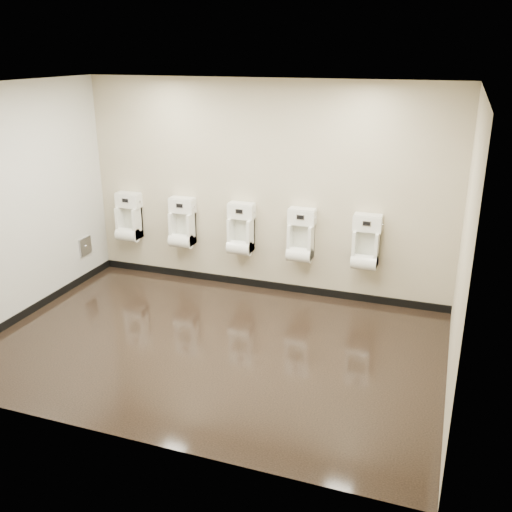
{
  "coord_description": "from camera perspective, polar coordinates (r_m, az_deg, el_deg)",
  "views": [
    {
      "loc": [
        2.33,
        -5.19,
        3.13
      ],
      "look_at": [
        0.31,
        0.55,
        0.91
      ],
      "focal_mm": 40.0,
      "sensor_mm": 36.0,
      "label": 1
    }
  ],
  "objects": [
    {
      "name": "urinal_3",
      "position": [
        7.42,
        4.5,
        1.69
      ],
      "size": [
        0.37,
        0.27,
        0.68
      ],
      "color": "white",
      "rests_on": "back_wall"
    },
    {
      "name": "front_wall",
      "position": [
        4.5,
        -13.63,
        -3.2
      ],
      "size": [
        5.0,
        0.02,
        2.8
      ],
      "primitive_type": "cube",
      "color": "beige",
      "rests_on": "ground"
    },
    {
      "name": "skirting_left",
      "position": [
        7.73,
        -21.54,
        -4.98
      ],
      "size": [
        0.02,
        3.5,
        0.1
      ],
      "primitive_type": "cube",
      "color": "black",
      "rests_on": "ground"
    },
    {
      "name": "urinal_0",
      "position": [
        8.41,
        -12.61,
        3.47
      ],
      "size": [
        0.37,
        0.27,
        0.68
      ],
      "color": "white",
      "rests_on": "back_wall"
    },
    {
      "name": "access_panel",
      "position": [
        8.42,
        -16.71,
        0.95
      ],
      "size": [
        0.04,
        0.25,
        0.25
      ],
      "color": "#9E9EA3",
      "rests_on": "left_wall"
    },
    {
      "name": "skirting_back",
      "position": [
        7.93,
        0.71,
        -2.83
      ],
      "size": [
        5.0,
        0.02,
        0.1
      ],
      "primitive_type": "cube",
      "color": "black",
      "rests_on": "ground"
    },
    {
      "name": "left_wall",
      "position": [
        7.3,
        -22.95,
        4.71
      ],
      "size": [
        0.02,
        3.5,
        2.8
      ],
      "primitive_type": "cube",
      "color": "beige",
      "rests_on": "ground"
    },
    {
      "name": "urinal_1",
      "position": [
        8.01,
        -7.4,
        2.95
      ],
      "size": [
        0.37,
        0.27,
        0.68
      ],
      "color": "white",
      "rests_on": "back_wall"
    },
    {
      "name": "urinal_4",
      "position": [
        7.27,
        10.91,
        0.97
      ],
      "size": [
        0.37,
        0.27,
        0.68
      ],
      "color": "white",
      "rests_on": "back_wall"
    },
    {
      "name": "ceiling",
      "position": [
        5.7,
        -5.03,
        16.61
      ],
      "size": [
        5.0,
        3.5,
        0.0
      ],
      "primitive_type": "cube",
      "color": "silver"
    },
    {
      "name": "urinal_2",
      "position": [
        7.67,
        -1.54,
        2.34
      ],
      "size": [
        0.37,
        0.27,
        0.68
      ],
      "color": "white",
      "rests_on": "back_wall"
    },
    {
      "name": "back_wall",
      "position": [
        7.52,
        0.78,
        6.72
      ],
      "size": [
        5.0,
        0.02,
        2.8
      ],
      "primitive_type": "cube",
      "color": "beige",
      "rests_on": "ground"
    },
    {
      "name": "right_wall",
      "position": [
        5.47,
        20.08,
        0.32
      ],
      "size": [
        0.02,
        3.5,
        2.8
      ],
      "primitive_type": "cube",
      "color": "beige",
      "rests_on": "ground"
    },
    {
      "name": "ground",
      "position": [
        6.5,
        -4.28,
        -8.86
      ],
      "size": [
        5.0,
        3.5,
        0.0
      ],
      "primitive_type": "cube",
      "color": "black",
      "rests_on": "ground"
    },
    {
      "name": "tile_overlay_left",
      "position": [
        7.3,
        -22.92,
        4.7
      ],
      "size": [
        0.01,
        3.5,
        2.8
      ],
      "primitive_type": "cube",
      "color": "silver",
      "rests_on": "ground"
    }
  ]
}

